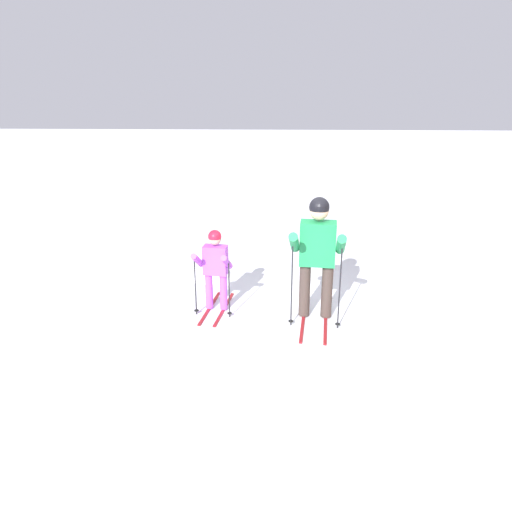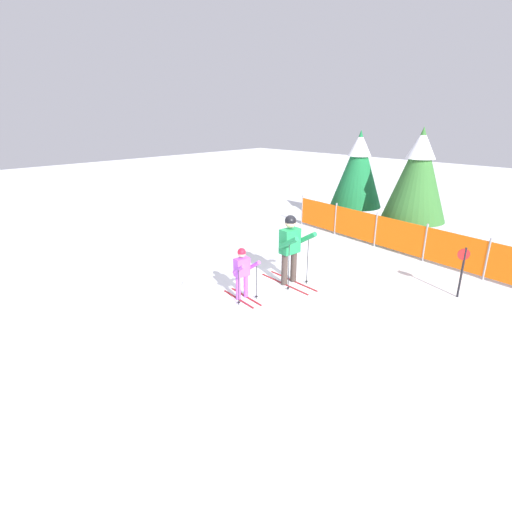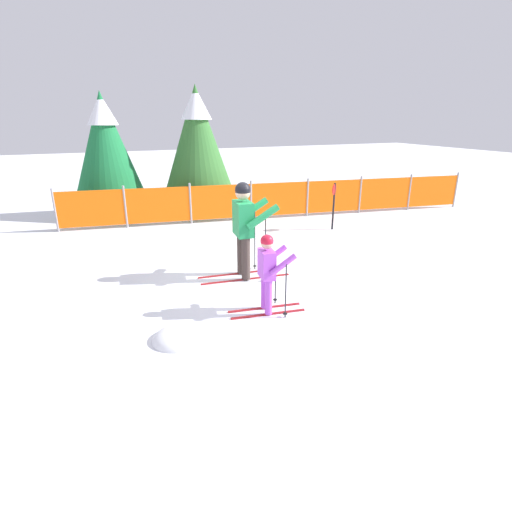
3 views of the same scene
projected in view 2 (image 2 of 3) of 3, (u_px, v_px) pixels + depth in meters
name	position (u px, v px, depth m)	size (l,w,h in m)	color
ground_plane	(286.00, 283.00, 10.36)	(60.00, 60.00, 0.00)	white
skier_adult	(291.00, 243.00, 10.01)	(1.74, 0.81, 1.81)	maroon
skier_child	(242.00, 269.00, 9.26)	(1.21, 0.58, 1.26)	maroon
safety_fence	(454.00, 251.00, 11.05)	(12.21, 1.87, 1.15)	gray
conifer_far	(358.00, 168.00, 15.05)	(1.93, 1.93, 3.59)	#4C3823
conifer_near	(418.00, 173.00, 12.87)	(2.04, 2.04, 3.78)	#4C3823
trail_marker	(462.00, 267.00, 9.34)	(0.23, 0.19, 1.24)	black
snow_mound	(197.00, 285.00, 10.26)	(0.86, 0.73, 0.34)	white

